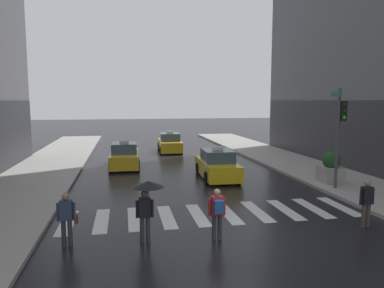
% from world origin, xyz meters
% --- Properties ---
extents(ground_plane, '(160.00, 160.00, 0.00)m').
position_xyz_m(ground_plane, '(0.00, 0.00, 0.00)').
color(ground_plane, black).
extents(crosswalk_markings, '(11.30, 2.80, 0.01)m').
position_xyz_m(crosswalk_markings, '(0.00, 3.00, 0.00)').
color(crosswalk_markings, silver).
rests_on(crosswalk_markings, ground).
extents(traffic_light_pole, '(0.44, 0.84, 4.80)m').
position_xyz_m(traffic_light_pole, '(6.85, 5.42, 3.26)').
color(traffic_light_pole, '#47474C').
rests_on(traffic_light_pole, curb_right).
extents(taxi_lead, '(2.05, 4.60, 1.80)m').
position_xyz_m(taxi_lead, '(1.84, 9.37, 0.72)').
color(taxi_lead, yellow).
rests_on(taxi_lead, ground).
extents(taxi_second, '(2.01, 4.58, 1.80)m').
position_xyz_m(taxi_second, '(-3.31, 13.85, 0.72)').
color(taxi_second, gold).
rests_on(taxi_second, ground).
extents(taxi_third, '(2.06, 4.60, 1.80)m').
position_xyz_m(taxi_third, '(0.58, 20.62, 0.72)').
color(taxi_third, gold).
rests_on(taxi_third, ground).
extents(pedestrian_with_umbrella, '(0.96, 0.96, 1.94)m').
position_xyz_m(pedestrian_with_umbrella, '(-2.68, 0.64, 1.52)').
color(pedestrian_with_umbrella, '#333338').
rests_on(pedestrian_with_umbrella, ground).
extents(pedestrian_with_backpack, '(0.55, 0.43, 1.65)m').
position_xyz_m(pedestrian_with_backpack, '(-0.53, 0.37, 0.97)').
color(pedestrian_with_backpack, '#333338').
rests_on(pedestrian_with_backpack, ground).
extents(pedestrian_with_handbag, '(0.60, 0.24, 1.65)m').
position_xyz_m(pedestrian_with_handbag, '(-5.06, 0.78, 0.93)').
color(pedestrian_with_handbag, '#333338').
rests_on(pedestrian_with_handbag, ground).
extents(pedestrian_plain_coat, '(0.55, 0.24, 1.65)m').
position_xyz_m(pedestrian_plain_coat, '(4.86, 0.61, 0.94)').
color(pedestrian_plain_coat, '#473D33').
rests_on(pedestrian_plain_coat, ground).
extents(planter_near_corner, '(1.10, 1.10, 1.60)m').
position_xyz_m(planter_near_corner, '(7.23, 6.61, 0.87)').
color(planter_near_corner, '#A8A399').
rests_on(planter_near_corner, curb_right).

